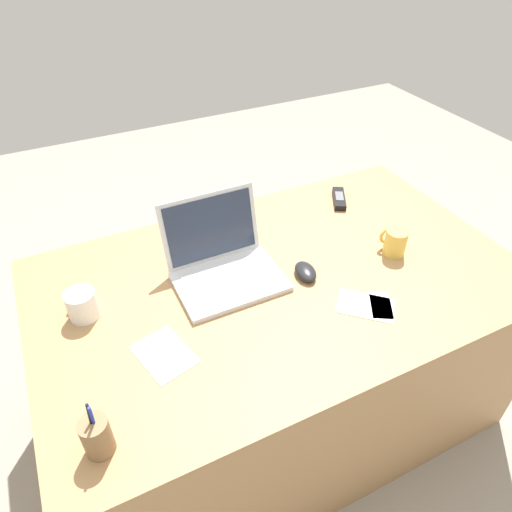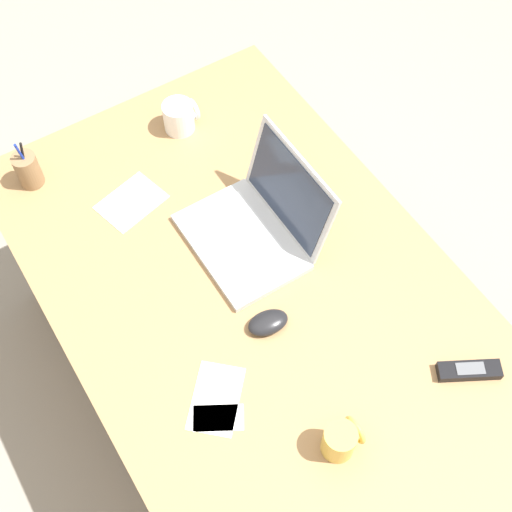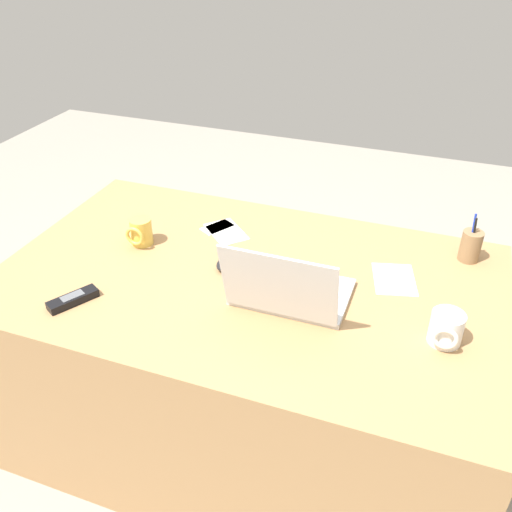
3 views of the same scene
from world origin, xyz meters
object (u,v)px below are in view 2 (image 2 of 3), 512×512
Objects in this scene: computer_mouse at (268,323)px; laptop at (257,225)px; coffee_mug_white at (341,440)px; cordless_phone at (469,371)px; pen_holder at (28,170)px; coffee_mug_tall at (180,116)px.

laptop is at bearing 162.71° from computer_mouse.
cordless_phone is at bearing 86.52° from coffee_mug_white.
cordless_phone is 0.90× the size of pen_holder.
laptop is 3.34× the size of coffee_mug_tall.
coffee_mug_white reaches higher than cordless_phone.
pen_holder is (-1.06, -0.28, 0.01)m from coffee_mug_white.
cordless_phone is (0.36, 0.33, -0.00)m from computer_mouse.
laptop is 0.65m from pen_holder.
laptop reaches higher than coffee_mug_tall.
coffee_mug_white is 0.93× the size of coffee_mug_tall.
computer_mouse is 0.79m from pen_holder.
coffee_mug_white is (0.33, -0.03, 0.03)m from computer_mouse.
coffee_mug_white is (0.57, -0.15, -0.00)m from laptop.
computer_mouse is at bearing -26.47° from laptop.
pen_holder reaches higher than computer_mouse.
coffee_mug_tall is at bearing 177.81° from laptop.
computer_mouse is at bearing -137.03° from cordless_phone.
computer_mouse is 0.49m from cordless_phone.
computer_mouse is at bearing 23.28° from pen_holder.
cordless_phone is at bearing 30.77° from pen_holder.
laptop is 3.59× the size of coffee_mug_white.
computer_mouse is (0.24, -0.12, -0.03)m from laptop.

